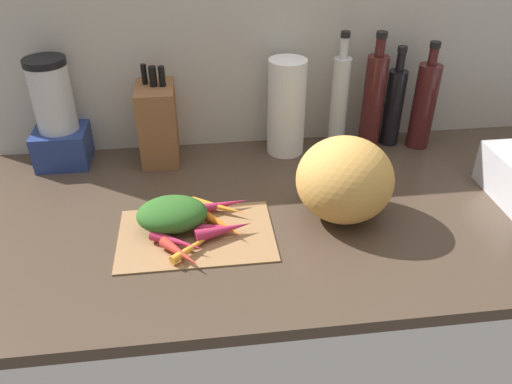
{
  "coord_description": "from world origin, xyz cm",
  "views": [
    {
      "loc": [
        -25.46,
        -103.36,
        72.16
      ],
      "look_at": [
        -13.36,
        -6.92,
        9.47
      ],
      "focal_mm": 35.51,
      "sensor_mm": 36.0,
      "label": 1
    }
  ],
  "objects": [
    {
      "name": "knife_block",
      "position": [
        -36.67,
        30.36,
        11.21
      ],
      "size": [
        10.35,
        16.98,
        27.53
      ],
      "color": "brown",
      "rests_on": "ground_plane"
    },
    {
      "name": "ground_plane",
      "position": [
        0.0,
        0.0,
        -1.5
      ],
      "size": [
        170.0,
        80.0,
        3.0
      ],
      "primitive_type": "cube",
      "color": "#47382B"
    },
    {
      "name": "carrot_6",
      "position": [
        -21.17,
        -10.86,
        2.39
      ],
      "size": [
        13.98,
        6.68,
        3.18
      ],
      "primitive_type": "cone",
      "rotation": [
        0.0,
        1.57,
        0.27
      ],
      "color": "#B2264C",
      "rests_on": "cutting_board"
    },
    {
      "name": "carrot_1",
      "position": [
        -22.3,
        -9.45,
        2.02
      ],
      "size": [
        11.36,
        2.79,
        2.43
      ],
      "primitive_type": "cone",
      "rotation": [
        0.0,
        1.57,
        -0.03
      ],
      "color": "#B2264C",
      "rests_on": "cutting_board"
    },
    {
      "name": "carrot_0",
      "position": [
        -19.98,
        -0.34,
        2.0
      ],
      "size": [
        11.98,
        4.89,
        2.4
      ],
      "primitive_type": "cone",
      "rotation": [
        0.0,
        1.57,
        0.22
      ],
      "color": "#B2264C",
      "rests_on": "cutting_board"
    },
    {
      "name": "carrot_4",
      "position": [
        -31.1,
        -17.63,
        2.08
      ],
      "size": [
        9.54,
        10.69,
        2.55
      ],
      "primitive_type": "cone",
      "rotation": [
        0.0,
        1.57,
        -0.87
      ],
      "color": "red",
      "rests_on": "cutting_board"
    },
    {
      "name": "winter_squash",
      "position": [
        7.86,
        -5.31,
        10.19
      ],
      "size": [
        23.06,
        22.42,
        20.38
      ],
      "primitive_type": "ellipsoid",
      "color": "gold",
      "rests_on": "ground_plane"
    },
    {
      "name": "carrot_3",
      "position": [
        -31.72,
        -13.78,
        2.12
      ],
      "size": [
        12.89,
        9.03,
        2.65
      ],
      "primitive_type": "cone",
      "rotation": [
        0.0,
        1.57,
        -0.53
      ],
      "color": "#B2264C",
      "rests_on": "cutting_board"
    },
    {
      "name": "paper_towel_roll",
      "position": [
        0.25,
        29.5,
        13.98
      ],
      "size": [
        10.81,
        10.81,
        27.97
      ],
      "primitive_type": "cylinder",
      "color": "white",
      "rests_on": "ground_plane"
    },
    {
      "name": "bottle_0",
      "position": [
        15.69,
        30.33,
        14.7
      ],
      "size": [
        5.03,
        5.03,
        34.81
      ],
      "color": "silver",
      "rests_on": "ground_plane"
    },
    {
      "name": "carrot_5",
      "position": [
        -21.65,
        -1.07,
        1.99
      ],
      "size": [
        14.21,
        9.18,
        2.38
      ],
      "primitive_type": "cone",
      "rotation": [
        0.0,
        1.57,
        -0.5
      ],
      "color": "orange",
      "rests_on": "cutting_board"
    },
    {
      "name": "blender_appliance",
      "position": [
        -64.1,
        31.01,
        13.16
      ],
      "size": [
        14.49,
        14.49,
        30.45
      ],
      "color": "navy",
      "rests_on": "ground_plane"
    },
    {
      "name": "bottle_1",
      "position": [
        25.53,
        29.27,
        14.8
      ],
      "size": [
        6.18,
        6.18,
        34.7
      ],
      "color": "#471919",
      "rests_on": "ground_plane"
    },
    {
      "name": "carrot_2",
      "position": [
        -21.06,
        -8.89,
        2.0
      ],
      "size": [
        9.4,
        10.01,
        2.4
      ],
      "primitive_type": "cone",
      "rotation": [
        0.0,
        1.57,
        -0.83
      ],
      "color": "orange",
      "rests_on": "cutting_board"
    },
    {
      "name": "cutting_board",
      "position": [
        -27.62,
        -9.21,
        0.4
      ],
      "size": [
        35.81,
        23.38,
        0.8
      ],
      "primitive_type": "cube",
      "color": "#997047",
      "rests_on": "ground_plane"
    },
    {
      "name": "wall_back",
      "position": [
        0.0,
        38.5,
        30.0
      ],
      "size": [
        170.0,
        3.0,
        60.0
      ],
      "primitive_type": "cube",
      "color": "#BCB7AD",
      "rests_on": "ground_plane"
    },
    {
      "name": "bottle_3",
      "position": [
        40.72,
        27.98,
        13.28
      ],
      "size": [
        6.7,
        6.7,
        31.79
      ],
      "color": "#471919",
      "rests_on": "ground_plane"
    },
    {
      "name": "carrot_greens_pile",
      "position": [
        -32.9,
        -5.87,
        4.26
      ],
      "size": [
        16.38,
        12.6,
        6.93
      ],
      "primitive_type": "ellipsoid",
      "color": "#2D6023",
      "rests_on": "cutting_board"
    },
    {
      "name": "bottle_2",
      "position": [
        32.7,
        30.83,
        12.31
      ],
      "size": [
        5.59,
        5.59,
        29.95
      ],
      "color": "black",
      "rests_on": "ground_plane"
    },
    {
      "name": "carrot_7",
      "position": [
        -27.5,
        -14.65,
        1.82
      ],
      "size": [
        12.13,
        11.54,
        2.04
      ],
      "primitive_type": "cone",
      "rotation": [
        0.0,
        1.57,
        0.75
      ],
      "color": "orange",
      "rests_on": "cutting_board"
    }
  ]
}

